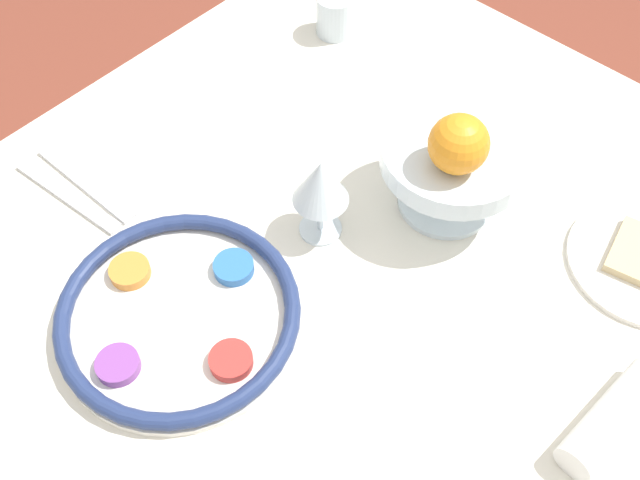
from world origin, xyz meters
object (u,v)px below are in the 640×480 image
at_px(seder_plate, 179,315).
at_px(fruit_stand, 453,161).
at_px(orange_fruit, 459,144).
at_px(cup_near, 335,15).
at_px(wine_glass, 321,184).
at_px(napkin_roll, 613,418).

bearing_deg(seder_plate, fruit_stand, -18.90).
bearing_deg(orange_fruit, seder_plate, 157.38).
distance_m(orange_fruit, cup_near, 0.43).
bearing_deg(fruit_stand, wine_glass, 147.65).
height_order(orange_fruit, napkin_roll, orange_fruit).
distance_m(orange_fruit, napkin_roll, 0.35).
bearing_deg(wine_glass, fruit_stand, -32.35).
bearing_deg(wine_glass, napkin_roll, -88.23).
height_order(seder_plate, orange_fruit, orange_fruit).
xyz_separation_m(orange_fruit, cup_near, (0.19, 0.36, -0.11)).
distance_m(wine_glass, orange_fruit, 0.17).
xyz_separation_m(wine_glass, orange_fruit, (0.12, -0.11, 0.05)).
xyz_separation_m(wine_glass, napkin_roll, (0.01, -0.41, -0.07)).
height_order(seder_plate, fruit_stand, fruit_stand).
relative_size(orange_fruit, napkin_roll, 0.47).
xyz_separation_m(seder_plate, napkin_roll, (0.23, -0.45, 0.01)).
distance_m(napkin_roll, cup_near, 0.73).
relative_size(seder_plate, napkin_roll, 1.89).
relative_size(wine_glass, fruit_stand, 0.69).
xyz_separation_m(fruit_stand, orange_fruit, (-0.03, -0.02, 0.06)).
bearing_deg(cup_near, fruit_stand, -115.61).
relative_size(orange_fruit, cup_near, 1.09).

